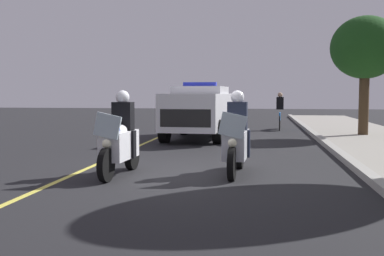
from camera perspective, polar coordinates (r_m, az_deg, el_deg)
name	(u,v)px	position (r m, az deg, el deg)	size (l,w,h in m)	color
ground_plane	(188,173)	(9.86, -0.44, -5.45)	(80.00, 80.00, 0.00)	black
curb_strip	(365,173)	(9.96, 20.27, -5.18)	(48.00, 0.24, 0.15)	#9E9B93
lane_stripe_center	(83,170)	(10.45, -13.03, -4.98)	(48.00, 0.12, 0.01)	#E0D14C
police_motorcycle_lead_left	(120,141)	(9.58, -8.73, -1.56)	(2.14, 0.60, 1.72)	black
police_motorcycle_lead_right	(236,140)	(9.65, 5.39, -1.49)	(2.14, 0.60, 1.72)	black
police_suv	(200,109)	(17.01, 0.93, 2.26)	(5.00, 2.29, 2.05)	silver
cyclist_background	(280,111)	(21.54, 10.62, 2.02)	(1.76, 0.33, 1.69)	black
tree_far_back	(365,48)	(18.83, 20.28, 9.04)	(2.55, 2.55, 4.42)	#42301E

